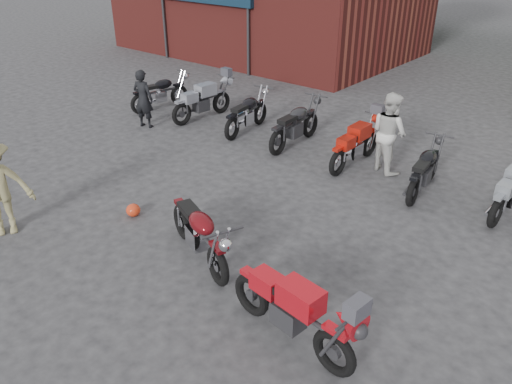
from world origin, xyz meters
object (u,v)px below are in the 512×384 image
Objects in this scene: sportbike at (293,307)px; vintage_motorcycle at (199,230)px; helmet at (133,210)px; row_bike_4 at (356,142)px; row_bike_2 at (247,111)px; row_bike_6 at (512,187)px; row_bike_5 at (425,167)px; row_bike_0 at (160,91)px; row_bike_1 at (203,98)px; person_light at (389,133)px; person_dark at (143,99)px; row_bike_3 at (296,122)px.

vintage_motorcycle is at bearing 173.57° from sportbike.
vintage_motorcycle is 2.08m from helmet.
row_bike_2 is at bearing 88.95° from row_bike_4.
row_bike_6 is (5.41, 4.70, 0.43)m from helmet.
row_bike_2 is 5.10m from row_bike_5.
row_bike_0 is 8.36m from row_bike_5.
row_bike_1 is 1.08× the size of row_bike_6.
person_light reaches higher than row_bike_2.
person_light reaches higher than row_bike_0.
row_bike_6 reaches higher than row_bike_5.
row_bike_4 is (5.73, 1.45, -0.23)m from person_dark.
row_bike_5 is 1.00× the size of row_bike_6.
row_bike_1 reaches higher than row_bike_6.
person_dark is at bearing 156.46° from row_bike_1.
person_dark reaches higher than row_bike_0.
row_bike_3 reaches higher than row_bike_4.
person_light is 7.29m from row_bike_0.
row_bike_4 is 3.38m from row_bike_6.
row_bike_1 reaches higher than vintage_motorcycle.
sportbike is at bearing -157.68° from row_bike_4.
row_bike_3 is at bearing 90.62° from row_bike_6.
row_bike_4 is at bearing 119.16° from sportbike.
row_bike_1 is (-7.20, 5.52, 0.01)m from sportbike.
row_bike_3 is (0.27, 4.86, 0.48)m from helmet.
vintage_motorcycle reaches higher than row_bike_0.
row_bike_2 reaches higher than row_bike_0.
row_bike_0 is 0.98× the size of row_bike_4.
sportbike is 7.86m from row_bike_2.
row_bike_6 is at bearing -95.18° from row_bike_3.
row_bike_0 is at bearing 134.71° from helmet.
vintage_motorcycle reaches higher than row_bike_4.
row_bike_4 is (6.61, 0.13, 0.01)m from row_bike_0.
row_bike_1 is at bearing 121.50° from helmet.
row_bike_2 reaches higher than row_bike_6.
row_bike_1 is at bearing 80.12° from row_bike_5.
row_bike_4 is (4.97, -0.04, -0.03)m from row_bike_1.
row_bike_3 is 1.77m from row_bike_4.
row_bike_1 is at bearing 156.24° from vintage_motorcycle.
sportbike is at bearing 136.86° from person_dark.
sportbike is 5.56m from row_bike_6.
person_dark is 1.60m from row_bike_0.
helmet is at bearing 121.97° from person_dark.
person_light is 0.95× the size of row_bike_5.
helmet is 4.89m from row_bike_3.
row_bike_3 is at bearing 26.90° from person_light.
row_bike_4 reaches higher than helmet.
row_bike_0 is at bearing 92.86° from row_bike_6.
sportbike is at bearing 170.46° from row_bike_6.
helmet is 0.17× the size of person_dark.
row_bike_5 is (5.09, -0.33, -0.02)m from row_bike_2.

